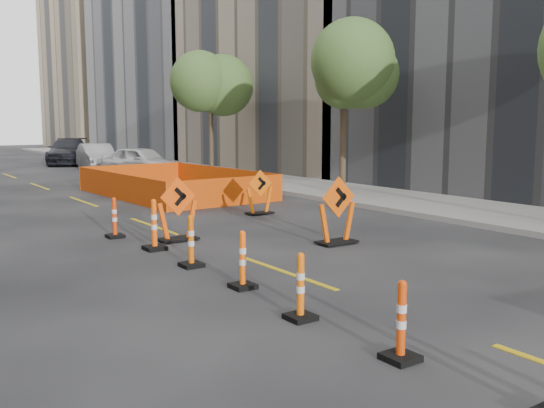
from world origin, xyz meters
TOP-DOWN VIEW (x-y plane):
  - ground_plane at (0.00, 0.00)m, footprint 140.00×140.00m
  - sidewalk_right at (9.00, 12.00)m, footprint 4.00×90.00m
  - bld_right_c at (17.00, 23.80)m, footprint 12.00×16.00m
  - bld_right_d at (17.00, 40.20)m, footprint 12.00×18.00m
  - bld_right_e at (17.00, 58.60)m, footprint 12.00×14.00m
  - tree_r_b at (8.40, 12.00)m, footprint 2.80×2.80m
  - tree_r_c at (8.40, 22.00)m, footprint 2.80×2.80m
  - channelizer_3 at (-1.32, -0.17)m, footprint 0.38×0.38m
  - channelizer_4 at (-1.40, 1.67)m, footprint 0.38×0.38m
  - channelizer_5 at (-1.21, 3.51)m, footprint 0.39×0.39m
  - channelizer_6 at (-1.23, 5.35)m, footprint 0.40×0.40m
  - channelizer_7 at (-1.18, 7.19)m, footprint 0.44×0.44m
  - channelizer_8 at (-1.40, 9.03)m, footprint 0.39×0.39m
  - chevron_sign_left at (-0.32, 7.82)m, footprint 1.03×0.65m
  - chevron_sign_center at (2.50, 5.43)m, footprint 1.03×0.62m
  - chevron_sign_right at (3.48, 10.11)m, footprint 0.90×0.54m
  - safety_fence at (3.42, 15.93)m, footprint 4.75×7.74m
  - parked_car_near at (5.47, 23.95)m, footprint 3.44×4.82m
  - parked_car_mid at (4.90, 29.06)m, footprint 2.14×4.71m
  - parked_car_far at (4.99, 34.82)m, footprint 4.32×6.24m

SIDE VIEW (x-z plane):
  - ground_plane at x=0.00m, z-range 0.00..0.00m
  - sidewalk_right at x=9.00m, z-range 0.00..0.15m
  - safety_fence at x=3.42m, z-range 0.00..0.95m
  - channelizer_4 at x=-1.40m, z-range 0.00..0.97m
  - channelizer_3 at x=-1.32m, z-range 0.00..0.97m
  - channelizer_8 at x=-1.40m, z-range 0.00..0.98m
  - channelizer_5 at x=-1.21m, z-range 0.00..0.99m
  - channelizer_6 at x=-1.23m, z-range 0.00..1.01m
  - channelizer_7 at x=-1.18m, z-range 0.00..1.12m
  - chevron_sign_right at x=3.48m, z-range 0.00..1.34m
  - parked_car_mid at x=4.90m, z-range 0.00..1.50m
  - chevron_sign_left at x=-0.32m, z-range 0.00..1.50m
  - parked_car_near at x=5.47m, z-range 0.00..1.53m
  - chevron_sign_center at x=2.50m, z-range 0.00..1.55m
  - parked_car_far at x=4.99m, z-range 0.00..1.68m
  - tree_r_b at x=8.40m, z-range 1.55..7.50m
  - tree_r_c at x=8.40m, z-range 1.55..7.50m
  - bld_right_c at x=17.00m, z-range 0.00..14.00m
  - bld_right_e at x=17.00m, z-range 0.00..16.00m
  - bld_right_d at x=17.00m, z-range 0.00..20.00m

